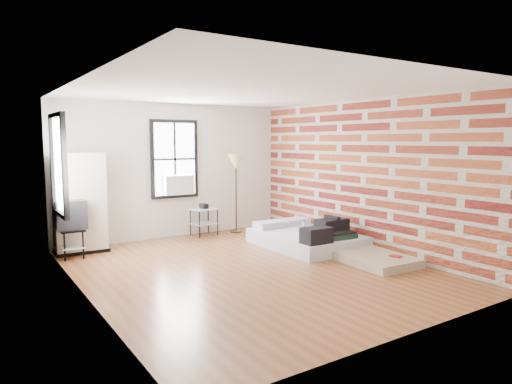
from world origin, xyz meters
TOP-DOWN VIEW (x-y plane):
  - ground at (0.00, 0.00)m, footprint 6.00×6.00m
  - room_shell at (0.23, 0.36)m, footprint 5.02×6.02m
  - mattress_main at (1.74, 0.71)m, footprint 1.52×2.05m
  - mattress_bare at (1.94, -0.43)m, footprint 1.06×1.85m
  - wardrobe at (-2.00, 2.65)m, footprint 0.94×0.56m
  - side_table at (0.55, 2.72)m, footprint 0.57×0.48m
  - floor_lamp at (1.31, 2.65)m, footprint 0.37×0.37m
  - tv_stand at (-2.21, 2.40)m, footprint 0.53×0.74m

SIDE VIEW (x-z plane):
  - ground at x=0.00m, z-range 0.00..0.00m
  - mattress_bare at x=1.94m, z-range -0.08..0.31m
  - mattress_main at x=1.74m, z-range -0.15..0.50m
  - side_table at x=0.55m, z-range 0.12..0.82m
  - tv_stand at x=-2.21m, z-range 0.22..1.23m
  - wardrobe at x=-2.00m, z-range 0.00..1.82m
  - floor_lamp at x=1.31m, z-range 0.62..2.36m
  - room_shell at x=0.23m, z-range 0.33..3.14m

